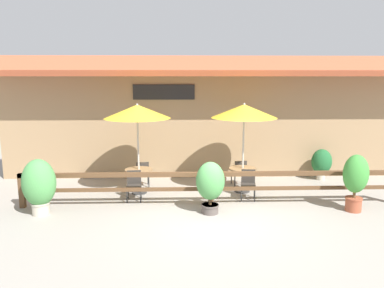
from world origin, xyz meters
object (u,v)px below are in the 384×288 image
(patio_umbrella_middle, at_px, (244,111))
(potted_plant_small_flowering, at_px, (210,184))
(chair_middle_wallside, at_px, (239,171))
(potted_plant_corner_fern, at_px, (322,163))
(potted_plant_broad_leaf, at_px, (39,185))
(dining_table_middle, at_px, (243,173))
(potted_plant_tall_tropical, at_px, (356,178))
(chair_near_streetside, at_px, (134,184))
(chair_middle_streetside, at_px, (248,183))
(dining_table_near, at_px, (139,174))
(chair_near_wallside, at_px, (142,173))
(patio_umbrella_near, at_px, (137,112))

(patio_umbrella_middle, distance_m, potted_plant_small_flowering, 2.75)
(chair_middle_wallside, relative_size, potted_plant_corner_fern, 0.79)
(patio_umbrella_middle, relative_size, potted_plant_broad_leaf, 1.87)
(dining_table_middle, xyz_separation_m, potted_plant_tall_tropical, (2.66, -1.80, 0.30))
(chair_near_streetside, distance_m, potted_plant_broad_leaf, 2.55)
(chair_middle_streetside, bearing_deg, potted_plant_tall_tropical, -13.57)
(dining_table_near, relative_size, chair_near_wallside, 0.99)
(chair_near_wallside, bearing_deg, potted_plant_broad_leaf, 35.70)
(chair_near_wallside, bearing_deg, chair_near_streetside, 75.58)
(patio_umbrella_middle, height_order, chair_middle_streetside, patio_umbrella_middle)
(chair_near_streetside, relative_size, chair_middle_wallside, 1.00)
(chair_middle_wallside, height_order, potted_plant_broad_leaf, potted_plant_broad_leaf)
(chair_near_streetside, bearing_deg, chair_middle_wallside, 18.98)
(dining_table_near, height_order, chair_middle_streetside, chair_middle_streetside)
(patio_umbrella_near, relative_size, chair_near_wallside, 3.24)
(patio_umbrella_middle, bearing_deg, patio_umbrella_near, -179.23)
(potted_plant_corner_fern, bearing_deg, dining_table_middle, -156.77)
(chair_middle_wallside, bearing_deg, potted_plant_tall_tropical, 127.53)
(potted_plant_small_flowering, bearing_deg, dining_table_middle, 57.97)
(dining_table_near, distance_m, potted_plant_tall_tropical, 6.10)
(potted_plant_small_flowering, bearing_deg, potted_plant_broad_leaf, 179.35)
(patio_umbrella_near, distance_m, chair_middle_wallside, 3.84)
(potted_plant_small_flowering, bearing_deg, potted_plant_tall_tropical, 0.49)
(chair_near_wallside, height_order, potted_plant_broad_leaf, potted_plant_broad_leaf)
(chair_middle_streetside, bearing_deg, chair_near_streetside, -170.06)
(patio_umbrella_near, bearing_deg, patio_umbrella_middle, 0.77)
(patio_umbrella_near, relative_size, chair_middle_streetside, 3.24)
(chair_near_wallside, height_order, potted_plant_corner_fern, potted_plant_corner_fern)
(patio_umbrella_near, relative_size, dining_table_middle, 3.26)
(potted_plant_tall_tropical, height_order, potted_plant_corner_fern, potted_plant_tall_tropical)
(patio_umbrella_middle, distance_m, potted_plant_broad_leaf, 6.05)
(dining_table_middle, relative_size, chair_middle_streetside, 0.99)
(chair_near_wallside, distance_m, potted_plant_small_flowering, 3.16)
(dining_table_middle, distance_m, potted_plant_corner_fern, 3.20)
(patio_umbrella_middle, height_order, potted_plant_small_flowering, patio_umbrella_middle)
(chair_middle_streetside, height_order, potted_plant_broad_leaf, potted_plant_broad_leaf)
(chair_near_wallside, distance_m, chair_middle_wallside, 3.15)
(chair_near_streetside, height_order, potted_plant_small_flowering, potted_plant_small_flowering)
(chair_near_wallside, xyz_separation_m, potted_plant_tall_tropical, (5.79, -2.40, 0.42))
(dining_table_middle, relative_size, chair_middle_wallside, 0.99)
(patio_umbrella_near, height_order, potted_plant_corner_fern, patio_umbrella_near)
(patio_umbrella_near, xyz_separation_m, chair_middle_wallside, (3.19, 0.72, -2.02))
(patio_umbrella_middle, distance_m, potted_plant_tall_tropical, 3.59)
(dining_table_near, distance_m, potted_plant_small_flowering, 2.71)
(dining_table_middle, bearing_deg, patio_umbrella_middle, 180.00)
(dining_table_near, height_order, patio_umbrella_middle, patio_umbrella_middle)
(chair_near_wallside, bearing_deg, chair_middle_wallside, 172.20)
(patio_umbrella_near, relative_size, chair_near_streetside, 3.24)
(chair_near_streetside, distance_m, chair_middle_wallside, 3.53)
(chair_middle_streetside, relative_size, potted_plant_broad_leaf, 0.58)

